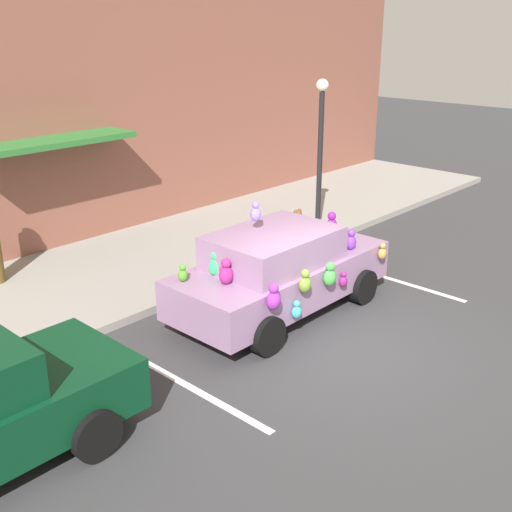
% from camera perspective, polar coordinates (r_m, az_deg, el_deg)
% --- Properties ---
extents(ground_plane, '(60.00, 60.00, 0.00)m').
position_cam_1_polar(ground_plane, '(10.22, 6.76, -8.14)').
color(ground_plane, '#38383A').
extents(sidewalk, '(24.00, 4.00, 0.15)m').
position_cam_1_polar(sidewalk, '(13.44, -10.59, -0.76)').
color(sidewalk, gray).
rests_on(sidewalk, ground).
extents(storefront_building, '(24.00, 1.25, 6.40)m').
position_cam_1_polar(storefront_building, '(14.44, -16.71, 13.02)').
color(storefront_building, brown).
rests_on(storefront_building, ground).
extents(parking_stripe_front, '(0.12, 3.60, 0.01)m').
position_cam_1_polar(parking_stripe_front, '(13.06, 11.30, -1.80)').
color(parking_stripe_front, silver).
rests_on(parking_stripe_front, ground).
extents(parking_stripe_rear, '(0.12, 3.60, 0.01)m').
position_cam_1_polar(parking_stripe_rear, '(9.35, -6.94, -11.09)').
color(parking_stripe_rear, silver).
rests_on(parking_stripe_rear, ground).
extents(plush_covered_car, '(4.19, 2.00, 2.06)m').
position_cam_1_polar(plush_covered_car, '(10.96, 2.14, -1.34)').
color(plush_covered_car, '#967298').
rests_on(plush_covered_car, ground).
extents(teddy_bear_on_sidewalk, '(0.30, 0.25, 0.58)m').
position_cam_1_polar(teddy_bear_on_sidewalk, '(14.90, 3.74, 3.08)').
color(teddy_bear_on_sidewalk, brown).
rests_on(teddy_bear_on_sidewalk, sidewalk).
extents(street_lamp_post, '(0.28, 0.28, 3.50)m').
position_cam_1_polar(street_lamp_post, '(14.63, 5.83, 10.40)').
color(street_lamp_post, black).
rests_on(street_lamp_post, sidewalk).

